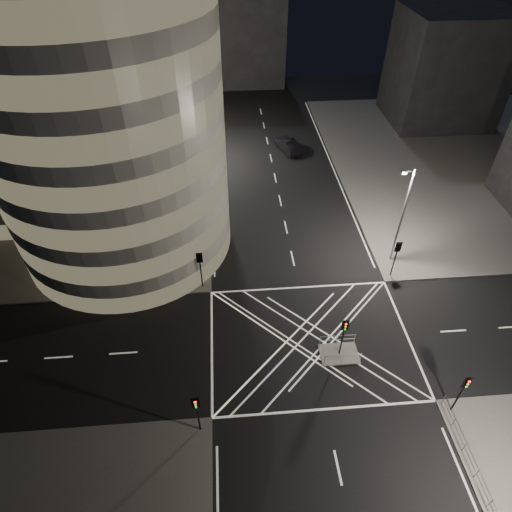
{
  "coord_description": "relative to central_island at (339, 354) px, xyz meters",
  "views": [
    {
      "loc": [
        -6.14,
        -20.83,
        28.31
      ],
      "look_at": [
        -3.85,
        7.3,
        3.0
      ],
      "focal_mm": 30.0,
      "sensor_mm": 36.0,
      "label": 1
    }
  ],
  "objects": [
    {
      "name": "ground",
      "position": [
        -2.0,
        1.5,
        -0.07
      ],
      "size": [
        120.0,
        120.0,
        0.0
      ],
      "primitive_type": "plane",
      "color": "black",
      "rests_on": "ground"
    },
    {
      "name": "sidewalk_far_left",
      "position": [
        -31.0,
        28.5,
        0.0
      ],
      "size": [
        42.0,
        42.0,
        0.15
      ],
      "primitive_type": "cube",
      "color": "#504E4B",
      "rests_on": "ground"
    },
    {
      "name": "sidewalk_far_right",
      "position": [
        27.0,
        28.5,
        0.0
      ],
      "size": [
        42.0,
        42.0,
        0.15
      ],
      "primitive_type": "cube",
      "color": "#504E4B",
      "rests_on": "ground"
    },
    {
      "name": "central_island",
      "position": [
        0.0,
        0.0,
        0.0
      ],
      "size": [
        3.0,
        2.0,
        0.15
      ],
      "primitive_type": "cube",
      "color": "slate",
      "rests_on": "ground"
    },
    {
      "name": "office_tower_curved",
      "position": [
        -22.74,
        20.24,
        12.58
      ],
      "size": [
        30.0,
        29.0,
        27.2
      ],
      "color": "gray",
      "rests_on": "sidewalk_far_left"
    },
    {
      "name": "office_block_rear",
      "position": [
        -24.0,
        43.5,
        11.07
      ],
      "size": [
        24.0,
        16.0,
        22.0
      ],
      "primitive_type": "cube",
      "color": "gray",
      "rests_on": "sidewalk_far_left"
    },
    {
      "name": "building_right_far",
      "position": [
        24.0,
        41.5,
        7.58
      ],
      "size": [
        14.0,
        12.0,
        15.0
      ],
      "primitive_type": "cube",
      "color": "black",
      "rests_on": "sidewalk_far_right"
    },
    {
      "name": "building_far_end",
      "position": [
        -6.0,
        59.5,
        8.93
      ],
      "size": [
        18.0,
        8.0,
        18.0
      ],
      "primitive_type": "cube",
      "color": "black",
      "rests_on": "ground"
    },
    {
      "name": "tree_a",
      "position": [
        -12.5,
        10.5,
        5.1
      ],
      "size": [
        4.92,
        4.92,
        7.86
      ],
      "color": "black",
      "rests_on": "sidewalk_far_left"
    },
    {
      "name": "tree_b",
      "position": [
        -12.5,
        16.5,
        5.13
      ],
      "size": [
        4.76,
        4.76,
        7.8
      ],
      "color": "black",
      "rests_on": "sidewalk_far_left"
    },
    {
      "name": "tree_c",
      "position": [
        -12.5,
        22.5,
        4.71
      ],
      "size": [
        4.5,
        4.5,
        7.23
      ],
      "color": "black",
      "rests_on": "sidewalk_far_left"
    },
    {
      "name": "tree_d",
      "position": [
        -12.5,
        28.5,
        5.58
      ],
      "size": [
        4.85,
        4.85,
        8.31
      ],
      "color": "black",
      "rests_on": "sidewalk_far_left"
    },
    {
      "name": "tree_e",
      "position": [
        -12.5,
        34.5,
        3.88
      ],
      "size": [
        4.16,
        4.16,
        6.21
      ],
      "color": "black",
      "rests_on": "sidewalk_far_left"
    },
    {
      "name": "traffic_signal_fl",
      "position": [
        -10.8,
        8.3,
        2.84
      ],
      "size": [
        0.55,
        0.22,
        4.0
      ],
      "color": "black",
      "rests_on": "sidewalk_far_left"
    },
    {
      "name": "traffic_signal_nl",
      "position": [
        -10.8,
        -5.3,
        2.84
      ],
      "size": [
        0.55,
        0.22,
        4.0
      ],
      "color": "black",
      "rests_on": "sidewalk_near_left"
    },
    {
      "name": "traffic_signal_fr",
      "position": [
        6.8,
        8.3,
        2.84
      ],
      "size": [
        0.55,
        0.22,
        4.0
      ],
      "color": "black",
      "rests_on": "sidewalk_far_right"
    },
    {
      "name": "traffic_signal_nr",
      "position": [
        6.8,
        -5.3,
        2.84
      ],
      "size": [
        0.55,
        0.22,
        4.0
      ],
      "color": "black",
      "rests_on": "sidewalk_near_right"
    },
    {
      "name": "traffic_signal_island",
      "position": [
        0.0,
        0.0,
        2.84
      ],
      "size": [
        0.55,
        0.22,
        4.0
      ],
      "color": "black",
      "rests_on": "central_island"
    },
    {
      "name": "street_lamp_left_near",
      "position": [
        -11.44,
        13.5,
        5.47
      ],
      "size": [
        1.25,
        0.25,
        10.0
      ],
      "color": "slate",
      "rests_on": "sidewalk_far_left"
    },
    {
      "name": "street_lamp_left_far",
      "position": [
        -11.44,
        31.5,
        5.47
      ],
      "size": [
        1.25,
        0.25,
        10.0
      ],
      "color": "slate",
      "rests_on": "sidewalk_far_left"
    },
    {
      "name": "street_lamp_right_far",
      "position": [
        7.44,
        10.5,
        5.47
      ],
      "size": [
        1.25,
        0.25,
        10.0
      ],
      "color": "slate",
      "rests_on": "sidewalk_far_right"
    },
    {
      "name": "railing_near_right",
      "position": [
        6.3,
        -10.65,
        0.62
      ],
      "size": [
        0.06,
        11.7,
        1.1
      ],
      "primitive_type": "cube",
      "color": "slate",
      "rests_on": "sidewalk_near_right"
    },
    {
      "name": "railing_island_south",
      "position": [
        0.0,
        -0.9,
        0.62
      ],
      "size": [
        2.8,
        0.06,
        1.1
      ],
      "primitive_type": "cube",
      "color": "slate",
      "rests_on": "central_island"
    },
    {
      "name": "railing_island_north",
      "position": [
        0.0,
        0.9,
        0.62
      ],
      "size": [
        2.8,
        0.06,
        1.1
      ],
      "primitive_type": "cube",
      "color": "slate",
      "rests_on": "central_island"
    },
    {
      "name": "sedan",
      "position": [
        0.46,
        33.43,
        0.76
      ],
      "size": [
        3.32,
        5.38,
        1.67
      ],
      "primitive_type": "imported",
      "rotation": [
        0.0,
        0.0,
        3.47
      ],
      "color": "black",
      "rests_on": "ground"
    }
  ]
}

